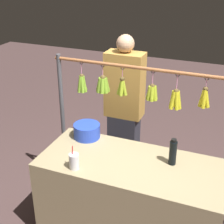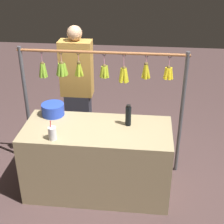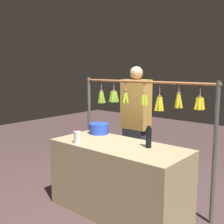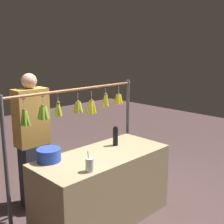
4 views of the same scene
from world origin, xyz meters
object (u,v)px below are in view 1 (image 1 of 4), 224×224
Objects in this scene: water_bottle at (173,152)px; drink_cup at (74,161)px; blue_bucket at (87,131)px; vendor_person at (124,112)px.

water_bottle reaches higher than drink_cup.
vendor_person reaches higher than blue_bucket.
vendor_person reaches higher than water_bottle.
drink_cup is at bearing 88.60° from vendor_person.
drink_cup is 1.14m from vendor_person.
water_bottle is 0.90m from blue_bucket.
water_bottle is at bearing 133.35° from vendor_person.
blue_bucket is 0.54m from drink_cup.
vendor_person is (0.72, -0.76, -0.09)m from water_bottle.
vendor_person reaches higher than drink_cup.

